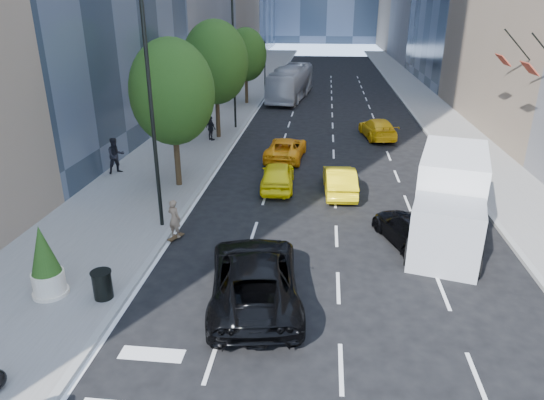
# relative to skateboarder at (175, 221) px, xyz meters

# --- Properties ---
(ground) EXTENTS (160.00, 160.00, 0.00)m
(ground) POSITION_rel_skateboarder_xyz_m (5.60, -3.00, -0.81)
(ground) COLOR black
(ground) RESTS_ON ground
(sidewalk_left) EXTENTS (6.00, 120.00, 0.15)m
(sidewalk_left) POSITION_rel_skateboarder_xyz_m (-3.40, 27.00, -0.74)
(sidewalk_left) COLOR slate
(sidewalk_left) RESTS_ON ground
(sidewalk_right) EXTENTS (4.00, 120.00, 0.15)m
(sidewalk_right) POSITION_rel_skateboarder_xyz_m (15.60, 27.00, -0.74)
(sidewalk_right) COLOR slate
(sidewalk_right) RESTS_ON ground
(lamp_near) EXTENTS (2.13, 0.22, 10.00)m
(lamp_near) POSITION_rel_skateboarder_xyz_m (-0.72, 1.00, 5.00)
(lamp_near) COLOR black
(lamp_near) RESTS_ON sidewalk_left
(lamp_far) EXTENTS (2.13, 0.22, 10.00)m
(lamp_far) POSITION_rel_skateboarder_xyz_m (-0.72, 19.00, 5.00)
(lamp_far) COLOR black
(lamp_far) RESTS_ON sidewalk_left
(tree_near) EXTENTS (4.20, 4.20, 7.46)m
(tree_near) POSITION_rel_skateboarder_xyz_m (-1.60, 6.00, 4.16)
(tree_near) COLOR #312413
(tree_near) RESTS_ON sidewalk_left
(tree_mid) EXTENTS (4.50, 4.50, 7.99)m
(tree_mid) POSITION_rel_skateboarder_xyz_m (-1.60, 16.00, 4.50)
(tree_mid) COLOR #312413
(tree_mid) RESTS_ON sidewalk_left
(tree_far) EXTENTS (3.90, 3.90, 6.92)m
(tree_far) POSITION_rel_skateboarder_xyz_m (-1.60, 29.00, 3.81)
(tree_far) COLOR #312413
(tree_far) RESTS_ON sidewalk_left
(traffic_signal) EXTENTS (2.48, 0.53, 5.20)m
(traffic_signal) POSITION_rel_skateboarder_xyz_m (-0.80, 37.00, 3.42)
(traffic_signal) COLOR black
(traffic_signal) RESTS_ON sidewalk_left
(skateboarder) EXTENTS (0.70, 0.60, 1.63)m
(skateboarder) POSITION_rel_skateboarder_xyz_m (0.00, 0.00, 0.00)
(skateboarder) COLOR #77614A
(skateboarder) RESTS_ON ground
(black_sedan_lincoln) EXTENTS (3.67, 6.39, 1.68)m
(black_sedan_lincoln) POSITION_rel_skateboarder_xyz_m (3.86, -4.00, 0.02)
(black_sedan_lincoln) COLOR black
(black_sedan_lincoln) RESTS_ON ground
(black_sedan_mercedes) EXTENTS (3.16, 4.81, 1.29)m
(black_sedan_mercedes) POSITION_rel_skateboarder_xyz_m (9.53, 0.51, -0.17)
(black_sedan_mercedes) COLOR black
(black_sedan_mercedes) RESTS_ON ground
(taxi_a) EXTENTS (1.86, 4.24, 1.42)m
(taxi_a) POSITION_rel_skateboarder_xyz_m (3.60, 6.40, -0.10)
(taxi_a) COLOR #FFE80D
(taxi_a) RESTS_ON ground
(taxi_b) EXTENTS (1.75, 4.34, 1.40)m
(taxi_b) POSITION_rel_skateboarder_xyz_m (6.80, 6.00, -0.11)
(taxi_b) COLOR yellow
(taxi_b) RESTS_ON ground
(taxi_c) EXTENTS (2.52, 4.87, 1.31)m
(taxi_c) POSITION_rel_skateboarder_xyz_m (3.60, 11.72, -0.16)
(taxi_c) COLOR #FF9D0D
(taxi_c) RESTS_ON ground
(taxi_d) EXTENTS (2.71, 5.05, 1.39)m
(taxi_d) POSITION_rel_skateboarder_xyz_m (9.77, 17.50, -0.12)
(taxi_d) COLOR yellow
(taxi_d) RESTS_ON ground
(city_bus) EXTENTS (4.06, 11.79, 3.22)m
(city_bus) POSITION_rel_skateboarder_xyz_m (2.40, 32.46, 0.79)
(city_bus) COLOR silver
(city_bus) RESTS_ON ground
(box_truck) EXTENTS (4.24, 7.49, 3.39)m
(box_truck) POSITION_rel_skateboarder_xyz_m (11.11, 1.55, 0.91)
(box_truck) COLOR silver
(box_truck) RESTS_ON ground
(pedestrian_a) EXTENTS (1.24, 1.23, 2.02)m
(pedestrian_a) POSITION_rel_skateboarder_xyz_m (-5.60, 7.49, 0.34)
(pedestrian_a) COLOR black
(pedestrian_a) RESTS_ON sidewalk_left
(pedestrian_b) EXTENTS (1.03, 0.97, 1.71)m
(pedestrian_b) POSITION_rel_skateboarder_xyz_m (-1.91, 15.00, 0.19)
(pedestrian_b) COLOR black
(pedestrian_b) RESTS_ON sidewalk_left
(trash_can) EXTENTS (0.61, 0.61, 0.92)m
(trash_can) POSITION_rel_skateboarder_xyz_m (-1.00, -4.66, -0.21)
(trash_can) COLOR black
(trash_can) RESTS_ON sidewalk_left
(planter_shrub) EXTENTS (1.03, 1.03, 2.47)m
(planter_shrub) POSITION_rel_skateboarder_xyz_m (-2.83, -4.64, 0.51)
(planter_shrub) COLOR beige
(planter_shrub) RESTS_ON sidewalk_left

